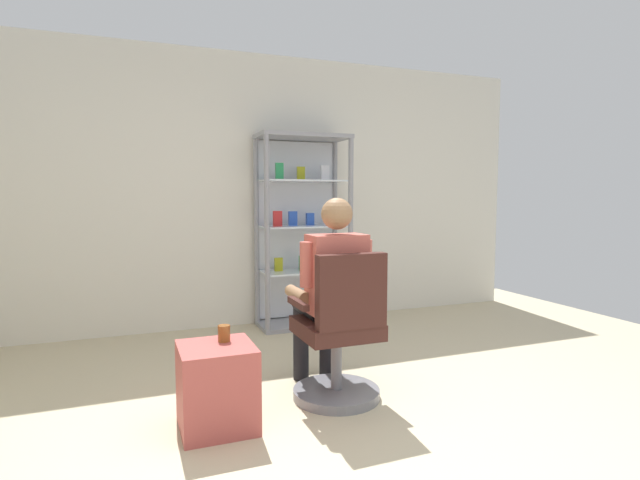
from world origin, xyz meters
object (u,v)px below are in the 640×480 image
(display_cabinet_main, at_px, (301,230))
(office_chair, at_px, (340,340))
(storage_crate, at_px, (217,387))
(tea_glass, at_px, (224,333))
(seated_shopkeeper, at_px, (330,286))

(display_cabinet_main, relative_size, office_chair, 1.98)
(storage_crate, height_order, tea_glass, tea_glass)
(display_cabinet_main, distance_m, storage_crate, 2.44)
(tea_glass, bearing_deg, display_cabinet_main, 59.54)
(seated_shopkeeper, height_order, storage_crate, seated_shopkeeper)
(office_chair, distance_m, storage_crate, 0.81)
(office_chair, distance_m, tea_glass, 0.74)
(office_chair, height_order, storage_crate, office_chair)
(office_chair, relative_size, tea_glass, 10.21)
(office_chair, relative_size, storage_crate, 2.04)
(seated_shopkeeper, bearing_deg, storage_crate, -162.55)
(display_cabinet_main, distance_m, seated_shopkeeper, 1.82)
(office_chair, bearing_deg, storage_crate, -173.92)
(display_cabinet_main, relative_size, storage_crate, 4.03)
(seated_shopkeeper, distance_m, tea_glass, 0.78)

